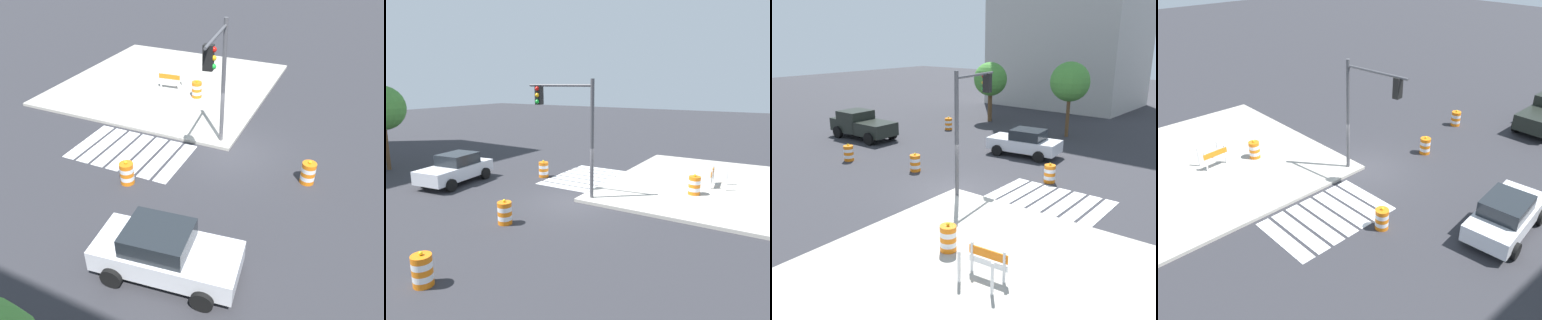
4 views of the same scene
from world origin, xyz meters
The scene contains 10 objects.
ground_plane centered at (0.00, 0.00, 0.00)m, with size 120.00×120.00×0.00m, color #2D2D33.
sidewalk_corner centered at (6.00, -6.00, 0.07)m, with size 12.00×12.00×0.15m, color #ADA89E.
crosswalk_stripes centered at (4.00, 1.80, 0.01)m, with size 5.10×3.20×0.02m.
sports_car centered at (-0.57, 7.35, 0.81)m, with size 4.48×2.50×1.63m.
traffic_barrel_near_corner centered at (2.89, 3.88, 0.45)m, with size 0.56×0.56×1.02m.
traffic_barrel_median_near centered at (-3.63, 0.99, 0.45)m, with size 0.56×0.56×1.02m.
traffic_barrel_median_far centered at (-8.06, -0.05, 0.45)m, with size 0.56×0.56×1.02m.
traffic_barrel_on_sidewalk centered at (3.56, -4.66, 0.60)m, with size 0.56×0.56×1.02m.
construction_barricade centered at (5.52, -5.28, 0.72)m, with size 1.30×0.88×1.00m.
traffic_light_pole centered at (0.44, 0.53, 3.91)m, with size 0.72×3.27×5.50m.
Camera 2 is at (-13.38, -8.18, 5.47)m, focal length 32.87 mm.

